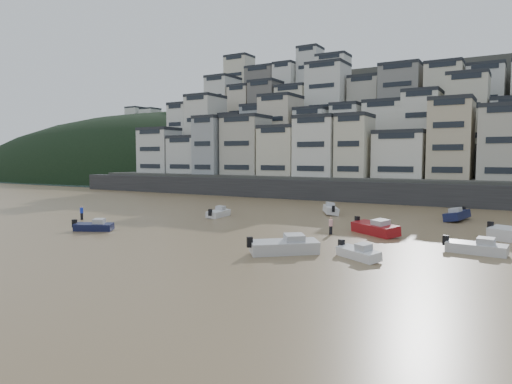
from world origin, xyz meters
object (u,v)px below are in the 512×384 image
Objects in this scene: boat_h at (331,208)px; boat_i at (457,214)px; boat_a at (284,244)px; person_blue at (82,213)px; boat_d at (476,246)px; boat_e at (375,226)px; boat_j at (94,225)px; boat_f at (219,212)px; person_pink at (331,226)px; boat_b at (358,251)px.

boat_i is at bearing -112.15° from boat_h.
boat_i is 15.61m from boat_h.
person_blue is at bearing 128.96° from boat_a.
boat_d is 2.80× the size of person_blue.
boat_d is 0.81× the size of boat_e.
boat_h is (-9.81, 13.41, -0.08)m from boat_e.
boat_d is 36.07m from boat_j.
boat_a is 1.09× the size of boat_h.
boat_i is at bearing 30.22° from boat_a.
boat_j is 16.41m from boat_f.
boat_h is at bearing 111.19° from person_pink.
boat_d reaches higher than boat_f.
boat_f is at bearing 170.38° from boat_d.
boat_e is 1.25× the size of boat_f.
person_blue is (-12.86, -10.70, 0.22)m from boat_f.
boat_f is 27.35m from boat_b.
boat_b is (23.09, -14.66, -0.08)m from boat_f.
boat_d is 20.43m from boat_i.
boat_h reaches higher than boat_b.
boat_j is 2.49× the size of person_blue.
person_pink is (22.01, 10.40, 0.28)m from boat_j.
person_pink is (6.03, -15.55, 0.13)m from boat_h.
boat_i is at bearing 104.38° from boat_e.
person_blue is 30.63m from person_pink.
person_blue is 1.00× the size of person_pink.
boat_d reaches higher than boat_j.
boat_e is 11.66m from boat_b.
boat_j is 0.74× the size of boat_i.
person_pink is (-3.78, -2.14, 0.05)m from boat_e.
boat_f is 2.76× the size of person_blue.
boat_e is at bearing 29.54° from person_pink.
person_blue reaches higher than boat_j.
boat_b is (2.01, -11.48, -0.25)m from boat_e.
boat_i is (26.79, 11.94, 0.15)m from boat_f.
boat_i reaches higher than boat_b.
boat_h reaches higher than boat_f.
boat_d is 10.69m from boat_e.
boat_i is at bearing 29.72° from person_blue.
boat_a reaches higher than boat_h.
boat_f is (-30.55, 8.13, -0.01)m from boat_d.
boat_b is 2.42× the size of person_blue.
boat_a is at bearing 165.07° from boat_h.
boat_h is at bearing 31.75° from boat_j.
boat_j reaches higher than boat_b.
boat_h is 3.11× the size of person_blue.
boat_d is at bearing -12.01° from person_pink.
person_blue is (-35.95, 3.96, 0.30)m from boat_b.
boat_j is 1.03× the size of boat_b.
boat_e is 21.31m from boat_f.
boat_j is 27.82m from boat_b.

